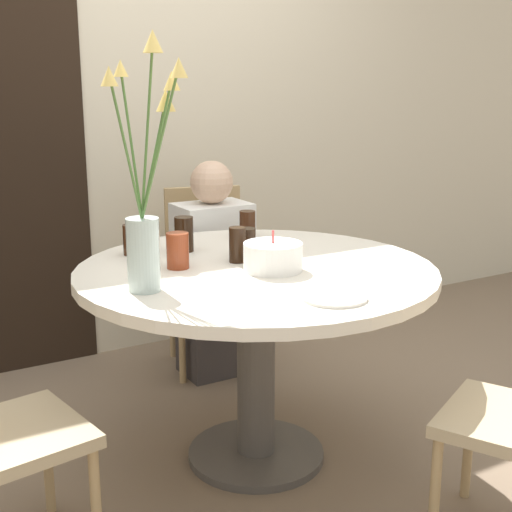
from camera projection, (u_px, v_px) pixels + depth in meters
ground_plane at (256, 457)px, 2.73m from camera, size 16.00×16.00×0.00m
wall_back at (118, 101)px, 3.55m from camera, size 8.00×0.05×2.60m
dining_table at (256, 304)px, 2.58m from camera, size 1.29×1.29×0.75m
chair_near_front at (207, 268)px, 3.55m from camera, size 0.50×0.50×0.88m
birthday_cake at (273, 257)px, 2.49m from camera, size 0.21×0.21×0.14m
flower_vase at (146, 205)px, 2.18m from camera, size 0.24×0.26×0.79m
side_plate at (334, 297)px, 2.18m from camera, size 0.20×0.20×0.01m
drink_glass_0 at (247, 242)px, 2.69m from camera, size 0.07×0.07×0.11m
drink_glass_1 at (237, 245)px, 2.60m from camera, size 0.06×0.06×0.13m
drink_glass_2 at (178, 251)px, 2.51m from camera, size 0.08×0.08×0.13m
drink_glass_3 at (132, 240)px, 2.71m from camera, size 0.07×0.07×0.12m
drink_glass_4 at (247, 224)px, 3.00m from camera, size 0.07×0.07×0.11m
drink_glass_5 at (184, 234)px, 2.76m from camera, size 0.07×0.07×0.14m
person_boy at (213, 277)px, 3.40m from camera, size 0.34×0.24×1.04m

